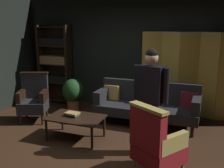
# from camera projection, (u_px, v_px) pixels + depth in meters

# --- Properties ---
(ground_plane) EXTENTS (10.00, 10.00, 0.00)m
(ground_plane) POSITION_uv_depth(u_px,v_px,m) (95.00, 148.00, 4.39)
(ground_plane) COLOR #331E11
(back_wall) EXTENTS (7.20, 0.10, 2.80)m
(back_wall) POSITION_uv_depth(u_px,v_px,m) (136.00, 52.00, 6.32)
(back_wall) COLOR black
(back_wall) RESTS_ON ground_plane
(folding_screen) EXTENTS (2.11, 0.26, 1.90)m
(folding_screen) POSITION_uv_depth(u_px,v_px,m) (188.00, 74.00, 5.78)
(folding_screen) COLOR #B29338
(folding_screen) RESTS_ON ground_plane
(bookshelf) EXTENTS (0.90, 0.32, 2.05)m
(bookshelf) POSITION_uv_depth(u_px,v_px,m) (55.00, 62.00, 6.90)
(bookshelf) COLOR black
(bookshelf) RESTS_ON ground_plane
(velvet_couch) EXTENTS (2.12, 0.78, 0.88)m
(velvet_couch) POSITION_uv_depth(u_px,v_px,m) (148.00, 103.00, 5.43)
(velvet_couch) COLOR black
(velvet_couch) RESTS_ON ground_plane
(coffee_table) EXTENTS (1.00, 0.64, 0.42)m
(coffee_table) POSITION_uv_depth(u_px,v_px,m) (76.00, 119.00, 4.69)
(coffee_table) COLOR black
(coffee_table) RESTS_ON ground_plane
(armchair_gilt_accent) EXTENTS (0.80, 0.80, 1.04)m
(armchair_gilt_accent) POSITION_uv_depth(u_px,v_px,m) (156.00, 143.00, 3.47)
(armchair_gilt_accent) COLOR tan
(armchair_gilt_accent) RESTS_ON ground_plane
(armchair_wing_left) EXTENTS (0.76, 0.75, 1.04)m
(armchair_wing_left) POSITION_uv_depth(u_px,v_px,m) (34.00, 98.00, 5.61)
(armchair_wing_left) COLOR black
(armchair_wing_left) RESTS_ON ground_plane
(standing_figure) EXTENTS (0.57, 0.31, 1.70)m
(standing_figure) POSITION_uv_depth(u_px,v_px,m) (150.00, 92.00, 4.00)
(standing_figure) COLOR black
(standing_figure) RESTS_ON ground_plane
(potted_plant) EXTENTS (0.50, 0.50, 0.79)m
(potted_plant) POSITION_uv_depth(u_px,v_px,m) (73.00, 93.00, 6.24)
(potted_plant) COLOR brown
(potted_plant) RESTS_ON ground_plane
(book_green_cloth) EXTENTS (0.24, 0.16, 0.03)m
(book_green_cloth) POSITION_uv_depth(u_px,v_px,m) (72.00, 115.00, 4.73)
(book_green_cloth) COLOR #1E4C28
(book_green_cloth) RESTS_ON coffee_table
(book_tan_leather) EXTENTS (0.26, 0.20, 0.03)m
(book_tan_leather) POSITION_uv_depth(u_px,v_px,m) (72.00, 113.00, 4.72)
(book_tan_leather) COLOR #9E7A47
(book_tan_leather) RESTS_ON book_green_cloth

